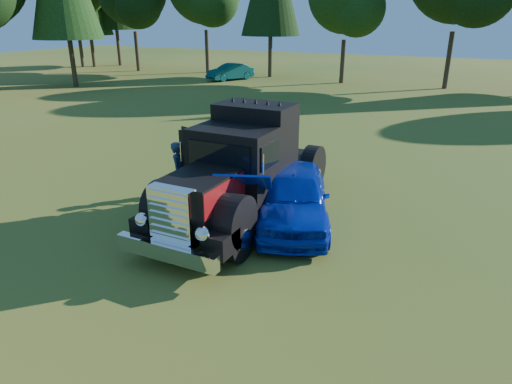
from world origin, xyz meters
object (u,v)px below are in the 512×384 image
object	(u,v)px
hotrod_coupe	(293,195)
distant_teal_car	(230,72)
spectator_near	(180,173)
spectator_far	(190,169)
diamond_t_truck	(241,174)

from	to	relation	value
hotrod_coupe	distant_teal_car	world-z (taller)	hotrod_coupe
spectator_near	spectator_far	world-z (taller)	spectator_near
diamond_t_truck	spectator_near	world-z (taller)	diamond_t_truck
hotrod_coupe	diamond_t_truck	bearing A→B (deg)	-165.23
diamond_t_truck	distant_teal_car	world-z (taller)	diamond_t_truck
diamond_t_truck	spectator_near	distance (m)	2.20
spectator_near	hotrod_coupe	bearing A→B (deg)	-101.97
spectator_far	distant_teal_car	xyz separation A→B (m)	(-12.36, 24.21, -0.15)
spectator_near	distant_teal_car	world-z (taller)	spectator_near
distant_teal_car	spectator_far	bearing A→B (deg)	-38.00
hotrod_coupe	spectator_near	size ratio (longest dim) A/B	2.68
hotrod_coupe	spectator_near	xyz separation A→B (m)	(-3.52, -0.13, 0.14)
hotrod_coupe	spectator_near	world-z (taller)	hotrod_coupe
hotrod_coupe	spectator_far	xyz separation A→B (m)	(-3.58, 0.50, 0.06)
hotrod_coupe	spectator_far	world-z (taller)	hotrod_coupe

